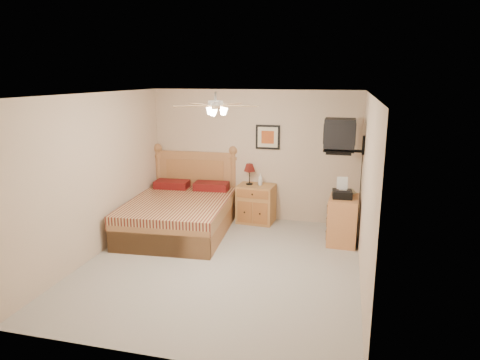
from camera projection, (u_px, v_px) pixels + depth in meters
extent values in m
plane|color=#A49D94|center=(222.00, 264.00, 6.40)|extent=(4.50, 4.50, 0.00)
cube|color=white|center=(220.00, 94.00, 5.81)|extent=(4.00, 4.50, 0.04)
cube|color=beige|center=(254.00, 156.00, 8.23)|extent=(4.00, 0.04, 2.50)
cube|color=beige|center=(152.00, 240.00, 3.98)|extent=(4.00, 0.04, 2.50)
cube|color=beige|center=(96.00, 176.00, 6.57)|extent=(0.04, 4.50, 2.50)
cube|color=beige|center=(366.00, 192.00, 5.63)|extent=(0.04, 4.50, 2.50)
cube|color=#B27B42|center=(256.00, 204.00, 8.18)|extent=(0.71, 0.55, 0.73)
imported|color=silver|center=(260.00, 179.00, 8.06)|extent=(0.10, 0.10, 0.22)
cube|color=black|center=(268.00, 137.00, 8.06)|extent=(0.46, 0.04, 0.46)
cube|color=#C27645|center=(343.00, 220.00, 7.15)|extent=(0.50, 0.69, 0.79)
imported|color=beige|center=(341.00, 193.00, 7.29)|extent=(0.27, 0.32, 0.02)
imported|color=gray|center=(342.00, 191.00, 7.29)|extent=(0.27, 0.33, 0.02)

